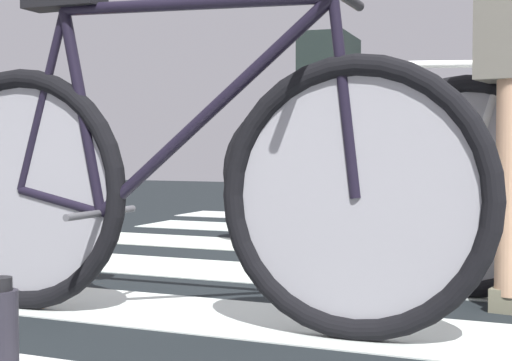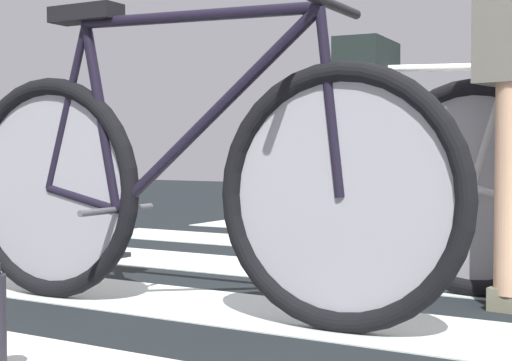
{
  "view_description": "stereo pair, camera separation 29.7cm",
  "coord_description": "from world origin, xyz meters",
  "px_view_note": "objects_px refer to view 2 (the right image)",
  "views": [
    {
      "loc": [
        0.03,
        -2.83,
        0.5
      ],
      "look_at": [
        -0.83,
        -0.87,
        0.41
      ],
      "focal_mm": 54.59,
      "sensor_mm": 36.0,
      "label": 1
    },
    {
      "loc": [
        0.33,
        -2.83,
        0.5
      ],
      "look_at": [
        -0.83,
        -0.87,
        0.41
      ],
      "focal_mm": 54.59,
      "sensor_mm": 36.0,
      "label": 2
    }
  ],
  "objects_px": {
    "bicycle_1_of_4": "(178,183)",
    "bicycle_3_of_4": "(430,170)",
    "cyclist_3_of_4": "(368,114)",
    "traffic_cone": "(66,211)"
  },
  "relations": [
    {
      "from": "cyclist_3_of_4",
      "to": "traffic_cone",
      "type": "distance_m",
      "value": 1.51
    },
    {
      "from": "bicycle_3_of_4",
      "to": "traffic_cone",
      "type": "relative_size",
      "value": 3.83
    },
    {
      "from": "bicycle_3_of_4",
      "to": "cyclist_3_of_4",
      "type": "relative_size",
      "value": 1.7
    },
    {
      "from": "bicycle_1_of_4",
      "to": "bicycle_3_of_4",
      "type": "xyz_separation_m",
      "value": [
        0.2,
        1.75,
        0.0
      ]
    },
    {
      "from": "bicycle_1_of_4",
      "to": "traffic_cone",
      "type": "height_order",
      "value": "bicycle_1_of_4"
    },
    {
      "from": "cyclist_3_of_4",
      "to": "traffic_cone",
      "type": "relative_size",
      "value": 2.25
    },
    {
      "from": "cyclist_3_of_4",
      "to": "bicycle_1_of_4",
      "type": "bearing_deg",
      "value": -90.76
    },
    {
      "from": "traffic_cone",
      "to": "bicycle_1_of_4",
      "type": "bearing_deg",
      "value": -31.09
    },
    {
      "from": "traffic_cone",
      "to": "bicycle_3_of_4",
      "type": "bearing_deg",
      "value": 40.59
    },
    {
      "from": "bicycle_3_of_4",
      "to": "cyclist_3_of_4",
      "type": "bearing_deg",
      "value": -180.0
    }
  ]
}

